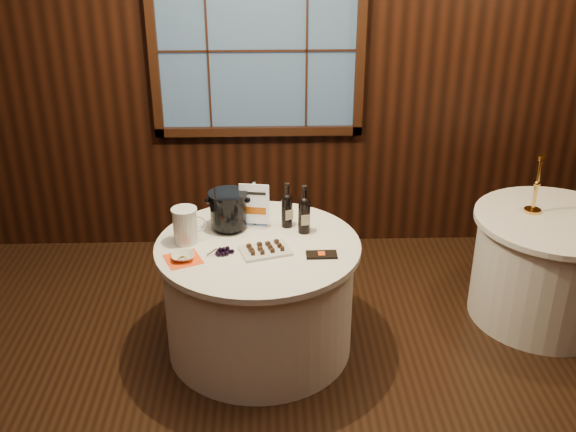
{
  "coord_description": "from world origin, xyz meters",
  "views": [
    {
      "loc": [
        0.07,
        -2.69,
        2.74
      ],
      "look_at": [
        0.18,
        0.9,
        1.01
      ],
      "focal_mm": 42.0,
      "sensor_mm": 36.0,
      "label": 1
    }
  ],
  "objects_px": {
    "sign_stand": "(255,212)",
    "port_bottle_right": "(304,212)",
    "port_bottle_left": "(287,208)",
    "chocolate_box": "(322,255)",
    "side_table": "(548,267)",
    "glass_pitcher": "(185,225)",
    "brass_candlestick": "(536,192)",
    "main_table": "(259,296)",
    "cracker_bowl": "(183,257)",
    "grape_bunch": "(224,252)",
    "chocolate_plate": "(265,249)",
    "ice_bucket": "(228,210)"
  },
  "relations": [
    {
      "from": "sign_stand",
      "to": "port_bottle_right",
      "type": "height_order",
      "value": "port_bottle_right"
    },
    {
      "from": "port_bottle_left",
      "to": "port_bottle_right",
      "type": "xyz_separation_m",
      "value": [
        0.11,
        -0.09,
        0.01
      ]
    },
    {
      "from": "port_bottle_right",
      "to": "chocolate_box",
      "type": "distance_m",
      "value": 0.35
    },
    {
      "from": "side_table",
      "to": "sign_stand",
      "type": "bearing_deg",
      "value": -178.24
    },
    {
      "from": "glass_pitcher",
      "to": "brass_candlestick",
      "type": "relative_size",
      "value": 0.56
    },
    {
      "from": "main_table",
      "to": "cracker_bowl",
      "type": "xyz_separation_m",
      "value": [
        -0.44,
        -0.19,
        0.4
      ]
    },
    {
      "from": "side_table",
      "to": "glass_pitcher",
      "type": "relative_size",
      "value": 4.72
    },
    {
      "from": "main_table",
      "to": "cracker_bowl",
      "type": "bearing_deg",
      "value": -157.06
    },
    {
      "from": "side_table",
      "to": "grape_bunch",
      "type": "distance_m",
      "value": 2.28
    },
    {
      "from": "side_table",
      "to": "port_bottle_right",
      "type": "height_order",
      "value": "port_bottle_right"
    },
    {
      "from": "glass_pitcher",
      "to": "cracker_bowl",
      "type": "relative_size",
      "value": 1.7
    },
    {
      "from": "main_table",
      "to": "port_bottle_left",
      "type": "bearing_deg",
      "value": 51.23
    },
    {
      "from": "main_table",
      "to": "side_table",
      "type": "xyz_separation_m",
      "value": [
        2.0,
        0.3,
        0.0
      ]
    },
    {
      "from": "chocolate_box",
      "to": "port_bottle_right",
      "type": "bearing_deg",
      "value": 105.06
    },
    {
      "from": "main_table",
      "to": "grape_bunch",
      "type": "xyz_separation_m",
      "value": [
        -0.2,
        -0.14,
        0.4
      ]
    },
    {
      "from": "chocolate_plate",
      "to": "glass_pitcher",
      "type": "bearing_deg",
      "value": 163.65
    },
    {
      "from": "chocolate_plate",
      "to": "grape_bunch",
      "type": "distance_m",
      "value": 0.25
    },
    {
      "from": "sign_stand",
      "to": "grape_bunch",
      "type": "height_order",
      "value": "sign_stand"
    },
    {
      "from": "main_table",
      "to": "side_table",
      "type": "bearing_deg",
      "value": 8.53
    },
    {
      "from": "sign_stand",
      "to": "port_bottle_right",
      "type": "relative_size",
      "value": 0.97
    },
    {
      "from": "ice_bucket",
      "to": "grape_bunch",
      "type": "height_order",
      "value": "ice_bucket"
    },
    {
      "from": "main_table",
      "to": "brass_candlestick",
      "type": "xyz_separation_m",
      "value": [
        1.87,
        0.4,
        0.53
      ]
    },
    {
      "from": "port_bottle_left",
      "to": "cracker_bowl",
      "type": "relative_size",
      "value": 2.25
    },
    {
      "from": "main_table",
      "to": "ice_bucket",
      "type": "distance_m",
      "value": 0.59
    },
    {
      "from": "main_table",
      "to": "ice_bucket",
      "type": "relative_size",
      "value": 5.02
    },
    {
      "from": "main_table",
      "to": "chocolate_box",
      "type": "height_order",
      "value": "chocolate_box"
    },
    {
      "from": "main_table",
      "to": "sign_stand",
      "type": "distance_m",
      "value": 0.54
    },
    {
      "from": "chocolate_plate",
      "to": "cracker_bowl",
      "type": "relative_size",
      "value": 2.51
    },
    {
      "from": "port_bottle_right",
      "to": "ice_bucket",
      "type": "height_order",
      "value": "port_bottle_right"
    },
    {
      "from": "cracker_bowl",
      "to": "brass_candlestick",
      "type": "xyz_separation_m",
      "value": [
        2.31,
        0.59,
        0.13
      ]
    },
    {
      "from": "cracker_bowl",
      "to": "glass_pitcher",
      "type": "bearing_deg",
      "value": 90.52
    },
    {
      "from": "brass_candlestick",
      "to": "ice_bucket",
      "type": "bearing_deg",
      "value": -174.72
    },
    {
      "from": "port_bottle_left",
      "to": "port_bottle_right",
      "type": "distance_m",
      "value": 0.14
    },
    {
      "from": "side_table",
      "to": "sign_stand",
      "type": "xyz_separation_m",
      "value": [
        -2.02,
        -0.06,
        0.49
      ]
    },
    {
      "from": "brass_candlestick",
      "to": "port_bottle_left",
      "type": "bearing_deg",
      "value": -174.39
    },
    {
      "from": "port_bottle_left",
      "to": "chocolate_plate",
      "type": "bearing_deg",
      "value": -136.12
    },
    {
      "from": "ice_bucket",
      "to": "sign_stand",
      "type": "bearing_deg",
      "value": 9.63
    },
    {
      "from": "chocolate_plate",
      "to": "brass_candlestick",
      "type": "relative_size",
      "value": 0.83
    },
    {
      "from": "cracker_bowl",
      "to": "chocolate_plate",
      "type": "bearing_deg",
      "value": 8.99
    },
    {
      "from": "port_bottle_right",
      "to": "brass_candlestick",
      "type": "relative_size",
      "value": 0.79
    },
    {
      "from": "side_table",
      "to": "chocolate_plate",
      "type": "relative_size",
      "value": 3.19
    },
    {
      "from": "brass_candlestick",
      "to": "chocolate_plate",
      "type": "bearing_deg",
      "value": -164.38
    },
    {
      "from": "ice_bucket",
      "to": "chocolate_box",
      "type": "xyz_separation_m",
      "value": [
        0.57,
        -0.38,
        -0.13
      ]
    },
    {
      "from": "side_table",
      "to": "ice_bucket",
      "type": "xyz_separation_m",
      "value": [
        -2.19,
        -0.09,
        0.52
      ]
    },
    {
      "from": "main_table",
      "to": "brass_candlestick",
      "type": "height_order",
      "value": "brass_candlestick"
    },
    {
      "from": "sign_stand",
      "to": "chocolate_plate",
      "type": "distance_m",
      "value": 0.36
    },
    {
      "from": "sign_stand",
      "to": "glass_pitcher",
      "type": "relative_size",
      "value": 1.36
    },
    {
      "from": "sign_stand",
      "to": "chocolate_plate",
      "type": "height_order",
      "value": "sign_stand"
    },
    {
      "from": "chocolate_plate",
      "to": "side_table",
      "type": "bearing_deg",
      "value": 11.85
    },
    {
      "from": "ice_bucket",
      "to": "brass_candlestick",
      "type": "xyz_separation_m",
      "value": [
        2.05,
        0.19,
        0.01
      ]
    }
  ]
}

